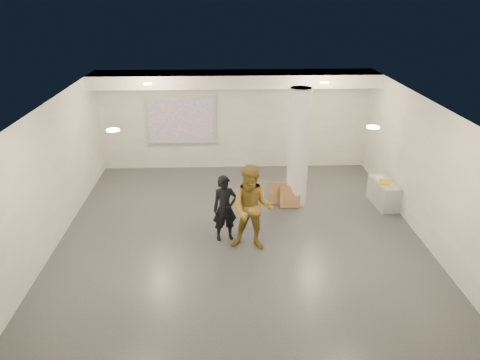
{
  "coord_description": "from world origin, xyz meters",
  "views": [
    {
      "loc": [
        -0.37,
        -9.11,
        5.2
      ],
      "look_at": [
        0.0,
        0.4,
        1.25
      ],
      "focal_mm": 35.0,
      "sensor_mm": 36.0,
      "label": 1
    }
  ],
  "objects_px": {
    "projection_screen": "(181,120)",
    "man": "(252,208)",
    "column": "(298,148)",
    "woman": "(225,208)",
    "credenza": "(384,193)"
  },
  "relations": [
    {
      "from": "projection_screen",
      "to": "man",
      "type": "xyz_separation_m",
      "value": [
        1.82,
        -4.84,
        -0.59
      ]
    },
    {
      "from": "column",
      "to": "woman",
      "type": "relative_size",
      "value": 2.01
    },
    {
      "from": "man",
      "to": "column",
      "type": "bearing_deg",
      "value": 71.03
    },
    {
      "from": "credenza",
      "to": "woman",
      "type": "relative_size",
      "value": 0.74
    },
    {
      "from": "column",
      "to": "woman",
      "type": "distance_m",
      "value": 2.67
    },
    {
      "from": "projection_screen",
      "to": "man",
      "type": "bearing_deg",
      "value": -69.4
    },
    {
      "from": "column",
      "to": "woman",
      "type": "xyz_separation_m",
      "value": [
        -1.84,
        -1.78,
        -0.75
      ]
    },
    {
      "from": "credenza",
      "to": "man",
      "type": "relative_size",
      "value": 0.59
    },
    {
      "from": "woman",
      "to": "man",
      "type": "height_order",
      "value": "man"
    },
    {
      "from": "column",
      "to": "projection_screen",
      "type": "bearing_deg",
      "value": 139.44
    },
    {
      "from": "column",
      "to": "man",
      "type": "bearing_deg",
      "value": -120.26
    },
    {
      "from": "credenza",
      "to": "woman",
      "type": "height_order",
      "value": "woman"
    },
    {
      "from": "woman",
      "to": "man",
      "type": "relative_size",
      "value": 0.8
    },
    {
      "from": "woman",
      "to": "projection_screen",
      "type": "bearing_deg",
      "value": 93.16
    },
    {
      "from": "credenza",
      "to": "woman",
      "type": "xyz_separation_m",
      "value": [
        -4.06,
        -1.6,
        0.43
      ]
    }
  ]
}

